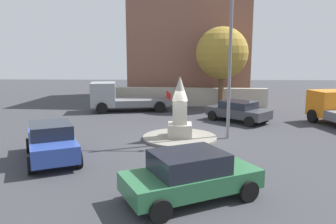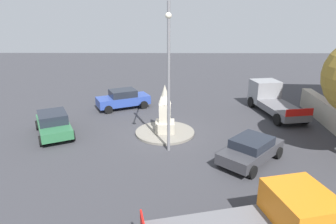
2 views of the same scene
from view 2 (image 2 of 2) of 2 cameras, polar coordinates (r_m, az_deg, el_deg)
name	(u,v)px [view 2 (image 2 of 2)]	position (r m, az deg, el deg)	size (l,w,h in m)	color
ground_plane	(165,133)	(19.02, -0.60, -4.15)	(80.00, 80.00, 0.00)	#38383D
traffic_island	(165,132)	(18.99, -0.60, -3.95)	(3.80, 3.80, 0.14)	gray
monument	(165,112)	(18.51, -0.61, -0.07)	(1.21, 1.21, 3.09)	#B2AA99
streetlamp	(169,66)	(15.26, 0.13, 8.90)	(3.70, 0.28, 7.94)	slate
car_blue_approaching	(123,99)	(24.05, -8.72, 2.57)	(3.35, 4.49, 1.53)	#2D479E
car_dark_grey_passing	(251,149)	(15.84, 15.87, -6.98)	(4.07, 4.00, 1.33)	#38383D
car_green_far_side	(53,123)	(19.89, -21.39, -2.09)	(4.42, 3.45, 1.47)	#2D6B42
truck_grey_parked_left	(271,99)	(24.30, 19.45, 2.44)	(6.17, 3.16, 2.21)	gray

